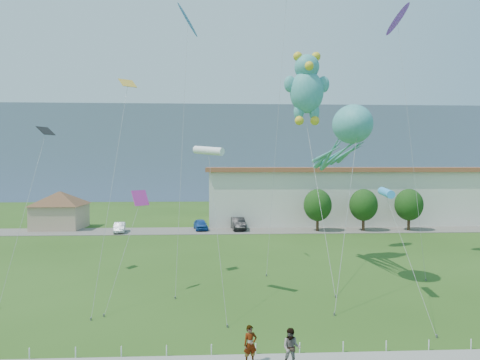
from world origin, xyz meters
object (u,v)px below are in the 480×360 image
warehouse (406,194)px  pedestrian_left (250,344)px  parked_car_silver (119,227)px  pavilion (60,206)px  parked_car_black (238,224)px  octopus_kite (346,138)px  teddy_bear_kite (307,87)px  parked_car_blue (201,224)px  pedestrian_right (291,348)px

warehouse → pedestrian_left: 53.90m
pedestrian_left → parked_car_silver: bearing=96.7°
pavilion → parked_car_silver: size_ratio=2.44×
pavilion → parked_car_black: 24.04m
parked_car_silver → parked_car_black: parked_car_black is taller
octopus_kite → teddy_bear_kite: (-1.87, 5.18, 4.66)m
parked_car_black → pedestrian_left: bearing=-96.4°
pavilion → parked_car_blue: (18.91, -2.22, -2.28)m
pedestrian_left → parked_car_blue: (-3.77, 38.13, -0.16)m
warehouse → octopus_kite: bearing=-120.2°
warehouse → teddy_bear_kite: 36.89m
warehouse → pedestrian_left: size_ratio=37.84×
pedestrian_right → parked_car_black: 38.49m
parked_car_silver → parked_car_black: bearing=-3.1°
pavilion → teddy_bear_kite: size_ratio=0.51×
pedestrian_right → teddy_bear_kite: size_ratio=0.09×
pedestrian_right → pedestrian_left: bearing=-179.3°
parked_car_black → teddy_bear_kite: 24.93m
pavilion → pedestrian_right: 47.56m
pedestrian_left → parked_car_black: 38.05m
parked_car_blue → pedestrian_right: bearing=-91.3°
parked_car_blue → teddy_bear_kite: size_ratio=0.22×
pedestrian_left → parked_car_blue: pedestrian_left is taller
parked_car_silver → teddy_bear_kite: size_ratio=0.21×
warehouse → parked_car_blue: (-31.09, -8.22, -3.38)m
pedestrian_right → parked_car_silver: bearing=128.5°
warehouse → pedestrian_right: 53.45m
pedestrian_right → parked_car_black: size_ratio=0.34×
pedestrian_left → pedestrian_right: size_ratio=0.99×
warehouse → octopus_kite: octopus_kite is taller
warehouse → parked_car_blue: warehouse is taller
pedestrian_left → parked_car_black: size_ratio=0.34×
octopus_kite → teddy_bear_kite: teddy_bear_kite is taller
pedestrian_left → octopus_kite: 18.11m
pavilion → octopus_kite: (30.66, -27.27, 7.53)m
parked_car_blue → parked_car_black: (4.92, -0.10, 0.10)m
pavilion → teddy_bear_kite: teddy_bear_kite is taller
parked_car_blue → octopus_kite: octopus_kite is taller
pedestrian_left → pedestrian_right: bearing=-29.0°
pavilion → parked_car_blue: 19.17m
parked_car_silver → octopus_kite: (21.90, -23.34, 9.87)m
parked_car_silver → octopus_kite: 33.49m
pedestrian_left → octopus_kite: (7.99, 13.08, 9.64)m
warehouse → pedestrian_right: size_ratio=37.55×
pedestrian_right → parked_car_black: pedestrian_right is taller
pedestrian_left → parked_car_silver: 38.98m
pedestrian_left → parked_car_silver: (-13.91, 36.42, -0.22)m
pedestrian_right → teddy_bear_kite: teddy_bear_kite is taller
pedestrian_right → octopus_kite: 17.77m
pavilion → octopus_kite: size_ratio=0.69×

